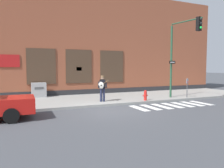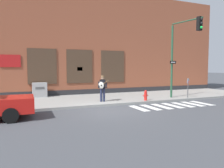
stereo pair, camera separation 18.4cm
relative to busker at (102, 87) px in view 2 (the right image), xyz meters
name	(u,v)px [view 2 (the right image)]	position (x,y,z in m)	size (l,w,h in m)	color
ground_plane	(111,111)	(-0.39, -2.36, -1.12)	(160.00, 160.00, 0.00)	#424449
sidewalk	(89,100)	(-0.39, 1.66, -1.04)	(28.00, 5.35, 0.15)	gray
building_backdrop	(74,45)	(-0.39, 6.33, 3.31)	(28.00, 4.06, 8.86)	brown
crosswalk	(172,106)	(3.79, -2.31, -1.11)	(5.20, 1.90, 0.01)	silver
busker	(102,87)	(0.00, 0.00, 0.00)	(0.72, 0.67, 1.70)	#1E233D
traffic_light	(182,46)	(5.57, -0.98, 2.76)	(0.76, 2.62, 5.45)	#234C33
parking_meter	(188,85)	(6.53, -0.57, -0.02)	(0.13, 0.11, 1.44)	#47474C
utility_box	(40,90)	(-3.59, 3.89, -0.42)	(1.05, 0.56, 1.09)	#9E9E9E
fire_hydrant	(146,95)	(2.86, -0.66, -0.62)	(0.38, 0.20, 0.70)	red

